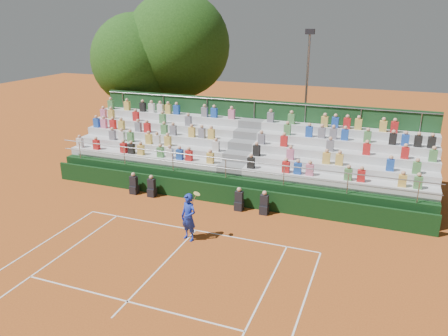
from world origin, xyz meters
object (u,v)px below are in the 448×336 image
at_px(tennis_player, 189,217).
at_px(tree_east, 178,45).
at_px(tree_west, 137,60).
at_px(floodlight_mast, 307,82).

height_order(tennis_player, tree_east, tree_east).
bearing_deg(tree_west, floodlight_mast, 10.92).
bearing_deg(tennis_player, tree_east, 117.59).
xyz_separation_m(tennis_player, tree_west, (-9.82, 12.50, 5.05)).
xyz_separation_m(tree_east, floodlight_mast, (9.15, 0.94, -2.26)).
xyz_separation_m(tree_west, tree_east, (2.60, 1.33, 0.97)).
height_order(tree_west, tree_east, tree_east).
xyz_separation_m(tree_west, floodlight_mast, (11.74, 2.27, -1.29)).
distance_m(tennis_player, tree_east, 16.72).
height_order(tennis_player, tree_west, tree_west).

